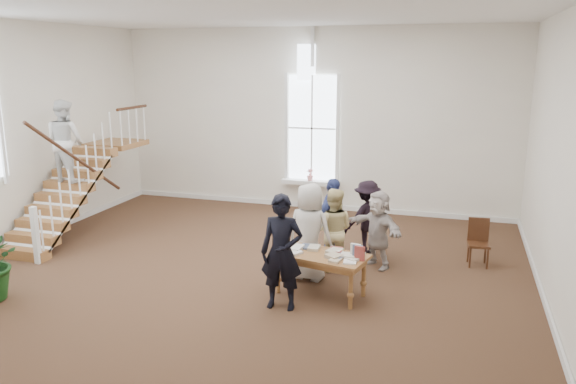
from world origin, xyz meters
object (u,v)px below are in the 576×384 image
(police_officer, at_px, (282,252))
(person_yellow, at_px, (333,230))
(elderly_woman, at_px, (309,232))
(library_table, at_px, (321,258))
(side_chair, at_px, (478,240))
(woman_cluster_b, at_px, (367,218))
(woman_cluster_a, at_px, (332,219))
(woman_cluster_c, at_px, (378,229))

(police_officer, height_order, person_yellow, police_officer)
(elderly_woman, distance_m, person_yellow, 0.59)
(library_table, xyz_separation_m, side_chair, (2.46, 2.19, -0.14))
(side_chair, bearing_deg, woman_cluster_b, 174.50)
(woman_cluster_a, distance_m, woman_cluster_b, 0.75)
(police_officer, height_order, woman_cluster_b, police_officer)
(elderly_woman, bearing_deg, woman_cluster_b, -104.46)
(woman_cluster_b, bearing_deg, elderly_woman, 24.43)
(woman_cluster_c, bearing_deg, person_yellow, -112.44)
(person_yellow, relative_size, woman_cluster_a, 0.97)
(woman_cluster_b, xyz_separation_m, woman_cluster_c, (0.30, -0.65, -0.02))
(police_officer, bearing_deg, side_chair, 41.16)
(police_officer, bearing_deg, woman_cluster_b, 70.25)
(library_table, distance_m, side_chair, 3.30)
(police_officer, xyz_separation_m, person_yellow, (0.40, 1.75, -0.13))
(woman_cluster_a, distance_m, woman_cluster_c, 0.92)
(library_table, distance_m, elderly_woman, 0.73)
(woman_cluster_c, bearing_deg, library_table, -76.62)
(library_table, relative_size, police_officer, 0.90)
(woman_cluster_a, relative_size, woman_cluster_c, 1.09)
(woman_cluster_c, bearing_deg, police_officer, -79.99)
(police_officer, height_order, elderly_woman, police_officer)
(library_table, relative_size, elderly_woman, 0.94)
(elderly_woman, bearing_deg, library_table, 131.27)
(police_officer, relative_size, woman_cluster_b, 1.22)
(elderly_woman, relative_size, woman_cluster_c, 1.18)
(library_table, xyz_separation_m, elderly_woman, (-0.35, 0.60, 0.23))
(library_table, height_order, woman_cluster_b, woman_cluster_b)
(person_yellow, relative_size, woman_cluster_c, 1.06)
(library_table, distance_m, woman_cluster_c, 1.68)
(elderly_woman, xyz_separation_m, side_chair, (2.81, 1.60, -0.37))
(library_table, height_order, person_yellow, person_yellow)
(library_table, bearing_deg, woman_cluster_c, 77.54)
(person_yellow, relative_size, side_chair, 1.74)
(police_officer, height_order, woman_cluster_c, police_officer)
(person_yellow, distance_m, woman_cluster_c, 0.86)
(library_table, height_order, elderly_woman, elderly_woman)
(woman_cluster_c, relative_size, side_chair, 1.64)
(police_officer, xyz_separation_m, woman_cluster_b, (0.84, 2.83, -0.16))
(elderly_woman, xyz_separation_m, person_yellow, (0.30, 0.50, -0.09))
(library_table, relative_size, woman_cluster_a, 1.02)
(person_yellow, bearing_deg, woman_cluster_c, -154.68)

